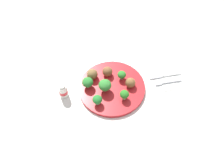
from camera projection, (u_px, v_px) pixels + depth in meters
The scene contains 14 objects.
ground_plane at pixel (112, 89), 1.07m from camera, with size 4.00×4.00×0.00m, color silver.
plate at pixel (112, 88), 1.07m from camera, with size 0.28×0.28×0.02m, color red.
broccoli_floret_back_left at pixel (124, 94), 1.00m from camera, with size 0.04×0.04×0.04m.
broccoli_floret_center at pixel (122, 75), 1.06m from camera, with size 0.04×0.04×0.04m.
broccoli_floret_front_left at pixel (105, 85), 1.02m from camera, with size 0.05×0.05×0.06m.
broccoli_floret_near_rim at pixel (97, 100), 0.99m from camera, with size 0.04×0.04×0.04m.
broccoli_floret_back_right at pixel (88, 82), 1.04m from camera, with size 0.05×0.05×0.05m.
meatball_mid_left at pixel (107, 72), 1.08m from camera, with size 0.04×0.04×0.04m, color brown.
meatball_near_rim at pixel (130, 83), 1.05m from camera, with size 0.04×0.04×0.04m, color brown.
meatball_front_right at pixel (92, 74), 1.07m from camera, with size 0.05×0.05×0.05m, color brown.
napkin at pixel (166, 79), 1.10m from camera, with size 0.17×0.12×0.01m, color white.
fork at pixel (166, 82), 1.09m from camera, with size 0.12×0.02×0.01m.
knife at pixel (164, 75), 1.11m from camera, with size 0.15×0.02×0.01m.
yogurt_bottle at pixel (63, 91), 1.03m from camera, with size 0.04×0.04×0.07m.
Camera 1 is at (0.10, 0.59, 0.89)m, focal length 40.29 mm.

